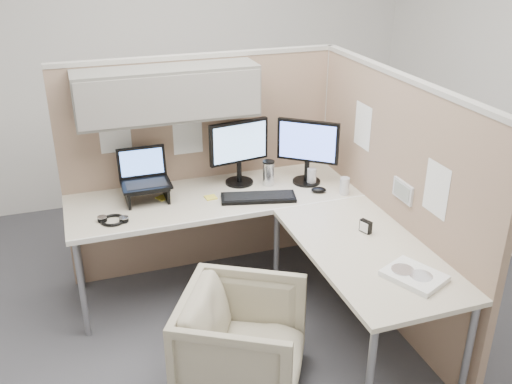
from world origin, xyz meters
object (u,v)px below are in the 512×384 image
object	(u,v)px
office_chair	(242,337)
keyboard	(258,198)
desk	(266,222)
monitor_left	(239,147)

from	to	relation	value
office_chair	keyboard	bearing A→B (deg)	5.50
office_chair	keyboard	xyz separation A→B (m)	(0.40, 0.88, 0.41)
desk	office_chair	bearing A→B (deg)	-120.03
desk	monitor_left	bearing A→B (deg)	90.49
office_chair	desk	bearing A→B (deg)	-0.20
monitor_left	desk	bearing A→B (deg)	-98.53
office_chair	monitor_left	size ratio (longest dim) A/B	1.44
desk	keyboard	bearing A→B (deg)	81.78
desk	keyboard	xyz separation A→B (m)	(0.04, 0.25, 0.05)
office_chair	monitor_left	distance (m)	1.40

